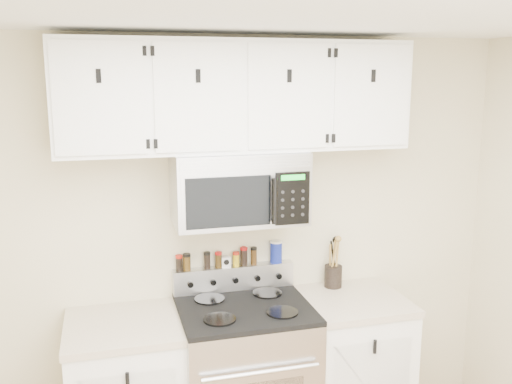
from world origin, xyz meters
TOP-DOWN VIEW (x-y plane):
  - back_wall at (0.00, 1.75)m, footprint 3.50×0.01m
  - range at (0.00, 1.43)m, footprint 0.76×0.65m
  - base_cabinet_right at (0.69, 1.45)m, footprint 0.64×0.62m
  - microwave at (0.00, 1.55)m, footprint 0.76×0.44m
  - upper_cabinets at (-0.00, 1.58)m, footprint 2.00×0.35m
  - utensil_crock at (0.65, 1.65)m, footprint 0.11×0.11m
  - kitchen_timer at (-0.05, 1.71)m, footprint 0.06×0.05m
  - salt_canister at (0.28, 1.71)m, footprint 0.08×0.08m
  - spice_jar_0 at (-0.34, 1.71)m, footprint 0.04×0.04m
  - spice_jar_1 at (-0.29, 1.71)m, footprint 0.05×0.05m
  - spice_jar_2 at (-0.17, 1.71)m, footprint 0.04×0.04m
  - spice_jar_3 at (-0.09, 1.71)m, footprint 0.04×0.04m
  - spice_jar_4 at (0.02, 1.71)m, footprint 0.04×0.04m
  - spice_jar_5 at (0.07, 1.71)m, footprint 0.05×0.05m
  - spice_jar_6 at (0.13, 1.71)m, footprint 0.04×0.04m

SIDE VIEW (x-z plane):
  - base_cabinet_right at x=0.69m, z-range 0.00..0.92m
  - range at x=0.00m, z-range -0.06..1.04m
  - utensil_crock at x=0.65m, z-range 0.84..1.17m
  - kitchen_timer at x=-0.05m, z-range 1.10..1.17m
  - spice_jar_4 at x=0.02m, z-range 1.10..1.19m
  - spice_jar_0 at x=-0.34m, z-range 1.10..1.20m
  - spice_jar_3 at x=-0.09m, z-range 1.10..1.20m
  - spice_jar_1 at x=-0.29m, z-range 1.10..1.20m
  - spice_jar_2 at x=-0.17m, z-range 1.10..1.21m
  - spice_jar_6 at x=0.13m, z-range 1.10..1.21m
  - spice_jar_5 at x=0.07m, z-range 1.10..1.22m
  - salt_canister at x=0.28m, z-range 1.10..1.24m
  - back_wall at x=0.00m, z-range 0.00..2.50m
  - microwave at x=0.00m, z-range 1.42..1.84m
  - upper_cabinets at x=0.00m, z-range 1.84..2.46m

